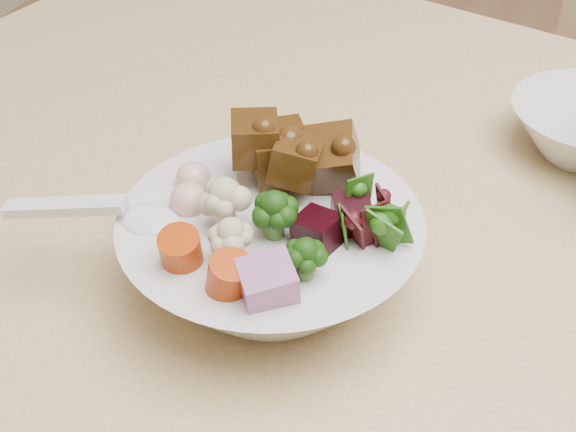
{
  "coord_description": "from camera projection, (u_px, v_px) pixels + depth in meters",
  "views": [
    {
      "loc": [
        -0.42,
        -0.53,
        1.29
      ],
      "look_at": [
        -0.61,
        -0.09,
        0.9
      ],
      "focal_mm": 50.0,
      "sensor_mm": 36.0,
      "label": 1
    }
  ],
  "objects": [
    {
      "name": "soup_spoon",
      "position": [
        128.0,
        218.0,
        0.6
      ],
      "size": [
        0.14,
        0.06,
        0.03
      ],
      "rotation": [
        0.0,
        0.0,
        0.26
      ],
      "color": "silver",
      "rests_on": "food_bowl"
    },
    {
      "name": "food_bowl",
      "position": [
        274.0,
        247.0,
        0.62
      ],
      "size": [
        0.23,
        0.23,
        0.13
      ],
      "color": "silver",
      "rests_on": "dining_table"
    }
  ]
}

